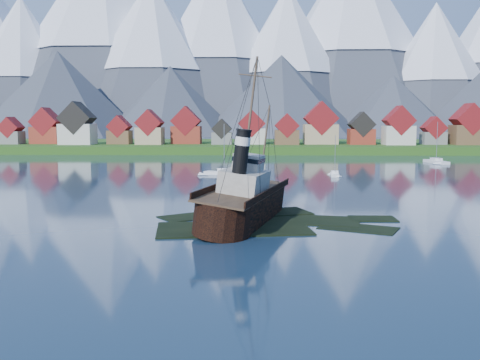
{
  "coord_description": "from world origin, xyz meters",
  "views": [
    {
      "loc": [
        -0.37,
        -64.41,
        13.01
      ],
      "look_at": [
        -2.44,
        6.0,
        5.0
      ],
      "focal_mm": 40.0,
      "sensor_mm": 36.0,
      "label": 1
    }
  ],
  "objects_px": {
    "tugboat_wreck": "(243,199)",
    "sailboat_d": "(335,175)",
    "sailboat_c": "(224,174)",
    "sailboat_e": "(436,162)"
  },
  "relations": [
    {
      "from": "sailboat_d",
      "to": "sailboat_e",
      "type": "bearing_deg",
      "value": 51.99
    },
    {
      "from": "tugboat_wreck",
      "to": "sailboat_e",
      "type": "distance_m",
      "value": 108.06
    },
    {
      "from": "tugboat_wreck",
      "to": "sailboat_c",
      "type": "xyz_separation_m",
      "value": [
        -5.75,
        56.87,
        -2.45
      ]
    },
    {
      "from": "tugboat_wreck",
      "to": "sailboat_e",
      "type": "xyz_separation_m",
      "value": [
        55.65,
        92.6,
        -2.46
      ]
    },
    {
      "from": "tugboat_wreck",
      "to": "sailboat_c",
      "type": "distance_m",
      "value": 57.21
    },
    {
      "from": "sailboat_c",
      "to": "sailboat_d",
      "type": "relative_size",
      "value": 1.27
    },
    {
      "from": "sailboat_d",
      "to": "tugboat_wreck",
      "type": "bearing_deg",
      "value": -104.2
    },
    {
      "from": "tugboat_wreck",
      "to": "sailboat_d",
      "type": "distance_m",
      "value": 58.79
    },
    {
      "from": "tugboat_wreck",
      "to": "sailboat_e",
      "type": "bearing_deg",
      "value": 73.4
    },
    {
      "from": "sailboat_d",
      "to": "sailboat_e",
      "type": "height_order",
      "value": "sailboat_e"
    }
  ]
}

